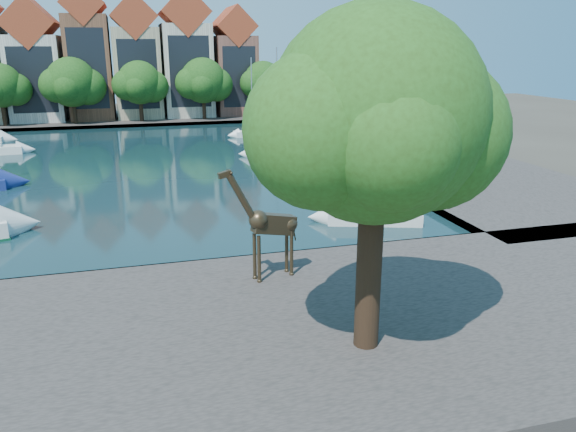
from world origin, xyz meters
TOP-DOWN VIEW (x-y plane):
  - ground at (0.00, 0.00)m, footprint 160.00×160.00m
  - water_basin at (0.00, 24.00)m, footprint 38.00×50.00m
  - near_quay at (0.00, -7.00)m, footprint 50.00×14.00m
  - far_quay at (0.00, 56.00)m, footprint 60.00×16.00m
  - right_quay at (25.00, 24.00)m, footprint 14.00×52.00m
  - plane_tree at (7.62, -9.01)m, footprint 8.32×6.40m
  - townhouse_west_inner at (-10.50, 55.99)m, footprint 6.43×9.18m
  - townhouse_center at (-4.00, 55.99)m, footprint 5.44×9.18m
  - townhouse_east_inner at (2.00, 55.99)m, footprint 5.94×9.18m
  - townhouse_east_mid at (8.50, 55.99)m, footprint 6.43×9.18m
  - townhouse_east_end at (15.00, 55.99)m, footprint 5.44×9.18m
  - far_tree_west at (-13.91, 50.49)m, footprint 6.76×5.20m
  - far_tree_mid_west at (-5.89, 50.49)m, footprint 7.80×6.00m
  - far_tree_mid_east at (2.10, 50.49)m, footprint 7.02×5.40m
  - far_tree_east at (10.11, 50.49)m, footprint 7.54×5.80m
  - far_tree_far_east at (18.09, 50.49)m, footprint 6.76×5.20m
  - giraffe_statue at (5.74, -2.86)m, footprint 3.33×1.13m
  - sailboat_right_a at (13.67, 4.27)m, footprint 5.61×3.44m
  - sailboat_right_b at (15.00, 22.41)m, footprint 5.74×2.52m
  - sailboat_right_c at (13.17, 24.55)m, footprint 5.31×3.65m
  - sailboat_right_d at (13.61, 37.35)m, footprint 4.21×1.94m

SIDE VIEW (x-z plane):
  - ground at x=0.00m, z-range 0.00..0.00m
  - water_basin at x=0.00m, z-range 0.00..0.08m
  - near_quay at x=0.00m, z-range 0.00..0.50m
  - far_quay at x=0.00m, z-range 0.00..0.50m
  - right_quay at x=25.00m, z-range 0.00..0.50m
  - sailboat_right_b at x=15.00m, z-range -4.88..6.03m
  - sailboat_right_d at x=13.61m, z-range -3.65..4.83m
  - sailboat_right_c at x=13.17m, z-range -4.21..5.39m
  - sailboat_right_a at x=13.67m, z-range -4.62..5.89m
  - giraffe_statue at x=5.74m, z-range 0.46..5.25m
  - far_tree_west at x=-13.91m, z-range 1.40..8.76m
  - far_tree_far_east at x=18.09m, z-range 1.40..8.76m
  - far_tree_mid_east at x=2.10m, z-range 1.37..8.89m
  - far_tree_east at x=10.11m, z-range 1.32..9.16m
  - far_tree_mid_west at x=-5.89m, z-range 1.29..9.29m
  - townhouse_east_end at x=15.00m, z-range -0.11..14.32m
  - townhouse_west_inner at x=-10.50m, z-range -0.22..14.92m
  - plane_tree at x=7.62m, z-range 2.36..12.98m
  - townhouse_east_inner at x=2.00m, z-range -0.16..15.63m
  - townhouse_east_mid at x=8.50m, z-range -0.22..16.43m
  - townhouse_center at x=-4.00m, z-range -0.10..16.83m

